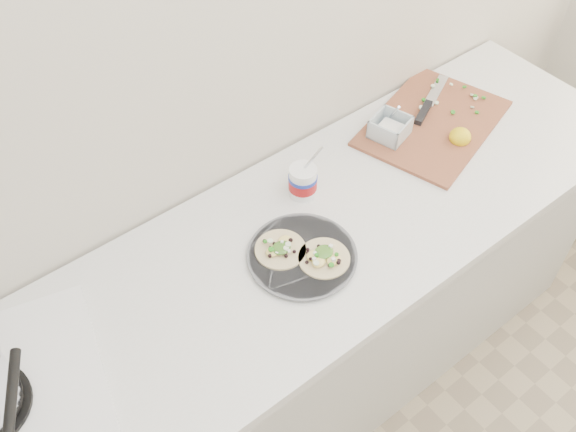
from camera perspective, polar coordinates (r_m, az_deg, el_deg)
counter at (r=2.13m, az=-0.13°, el=-10.23°), size 2.44×0.66×0.90m
taco_plate at (r=1.72m, az=1.27°, el=-3.37°), size 0.30×0.30×0.04m
tub at (r=1.85m, az=1.44°, el=3.40°), size 0.08×0.08×0.19m
cutboard at (r=2.15m, az=12.39°, el=8.32°), size 0.58×0.48×0.08m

